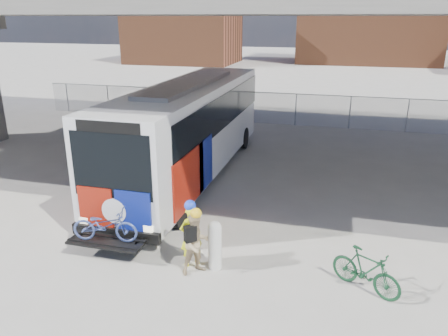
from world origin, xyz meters
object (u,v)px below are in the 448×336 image
at_px(bollard, 215,243).
at_px(bike_parked, 366,271).
at_px(cyclist_hivis, 191,234).
at_px(bus, 190,123).
at_px(cyclist_tan, 197,243).

bearing_deg(bollard, bike_parked, 0.00).
height_order(bollard, cyclist_hivis, cyclist_hivis).
height_order(bus, bike_parked, bus).
height_order(bus, cyclist_hivis, bus).
height_order(bus, bollard, bus).
xyz_separation_m(bus, bike_parked, (6.42, -6.33, -1.59)).
distance_m(bus, cyclist_hivis, 6.83).
relative_size(bollard, bike_parked, 0.75).
relative_size(bus, bike_parked, 7.58).
xyz_separation_m(cyclist_hivis, bike_parked, (4.19, 0.00, -0.34)).
relative_size(bus, bollard, 10.13).
distance_m(bollard, cyclist_hivis, 0.64).
bearing_deg(bollard, cyclist_hivis, 180.00).
bearing_deg(bollard, cyclist_tan, -140.46).
relative_size(cyclist_hivis, bike_parked, 1.03).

